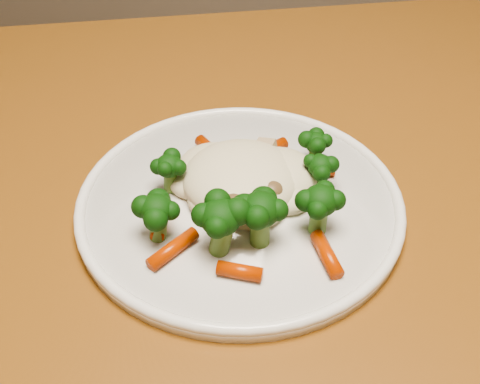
# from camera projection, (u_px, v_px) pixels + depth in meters

# --- Properties ---
(dining_table) EXTENTS (1.29, 1.01, 0.75)m
(dining_table) POSITION_uv_depth(u_px,v_px,m) (340.00, 248.00, 0.66)
(dining_table) COLOR brown
(dining_table) RESTS_ON ground
(plate) EXTENTS (0.29, 0.29, 0.01)m
(plate) POSITION_uv_depth(u_px,v_px,m) (240.00, 204.00, 0.54)
(plate) COLOR white
(plate) RESTS_ON dining_table
(meal) EXTENTS (0.18, 0.19, 0.05)m
(meal) POSITION_uv_depth(u_px,v_px,m) (244.00, 186.00, 0.52)
(meal) COLOR beige
(meal) RESTS_ON plate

